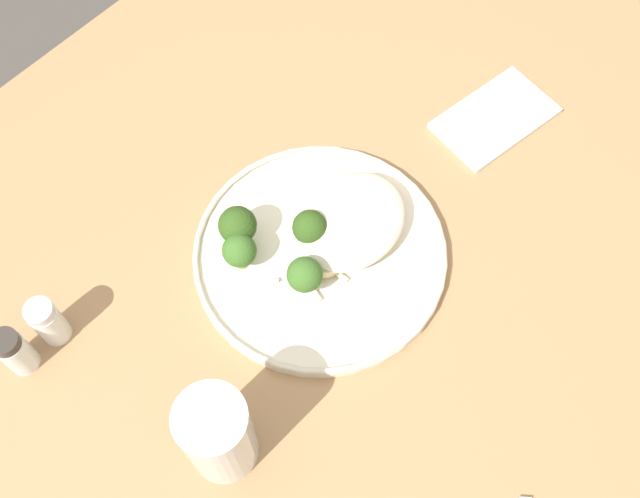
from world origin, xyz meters
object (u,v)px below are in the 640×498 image
object	(u,v)px
seared_scallop_center_golden	(317,246)
seared_scallop_tiny_bay	(325,262)
dinner_plate	(320,254)
broccoli_floret_tall_stalk	(238,226)
seared_scallop_rear_pale	(374,224)
seared_scallop_right_edge	(340,228)
pepper_shaker	(15,351)
water_glass	(219,437)
broccoli_floret_right_tilted	(239,251)
seared_scallop_left_edge	(364,195)
broccoli_floret_split_head	(305,275)
salt_shaker	(48,322)
folded_napkin	(495,118)
broccoli_floret_left_leaning	(310,228)

from	to	relation	value
seared_scallop_center_golden	seared_scallop_tiny_bay	world-z (taller)	seared_scallop_tiny_bay
dinner_plate	broccoli_floret_tall_stalk	distance (m)	0.10
seared_scallop_rear_pale	seared_scallop_right_edge	distance (m)	0.04
seared_scallop_tiny_bay	pepper_shaker	size ratio (longest dim) A/B	0.47
dinner_plate	water_glass	world-z (taller)	water_glass
seared_scallop_right_edge	pepper_shaker	bearing A→B (deg)	-24.64
broccoli_floret_tall_stalk	broccoli_floret_right_tilted	world-z (taller)	broccoli_floret_tall_stalk
seared_scallop_left_edge	broccoli_floret_right_tilted	size ratio (longest dim) A/B	0.57
seared_scallop_rear_pale	pepper_shaker	size ratio (longest dim) A/B	0.44
seared_scallop_tiny_bay	seared_scallop_left_edge	world-z (taller)	same
broccoli_floret_tall_stalk	broccoli_floret_split_head	size ratio (longest dim) A/B	1.09
seared_scallop_rear_pale	salt_shaker	bearing A→B (deg)	-29.20
broccoli_floret_right_tilted	seared_scallop_center_golden	bearing A→B (deg)	142.54
folded_napkin	broccoli_floret_split_head	bearing A→B (deg)	-3.83
dinner_plate	pepper_shaker	distance (m)	0.34
seared_scallop_left_edge	broccoli_floret_tall_stalk	distance (m)	0.15
seared_scallop_tiny_bay	broccoli_floret_split_head	world-z (taller)	broccoli_floret_split_head
water_glass	broccoli_floret_right_tilted	bearing A→B (deg)	-141.01
broccoli_floret_tall_stalk	broccoli_floret_right_tilted	xyz separation A→B (m)	(0.02, 0.02, -0.00)
dinner_plate	folded_napkin	size ratio (longest dim) A/B	1.93
seared_scallop_center_golden	water_glass	distance (m)	0.24
seared_scallop_tiny_bay	broccoli_floret_right_tilted	bearing A→B (deg)	-51.70
folded_napkin	seared_scallop_tiny_bay	bearing A→B (deg)	-4.26
broccoli_floret_tall_stalk	seared_scallop_tiny_bay	bearing A→B (deg)	111.93
water_glass	folded_napkin	xyz separation A→B (m)	(-0.52, -0.03, -0.05)
dinner_plate	seared_scallop_center_golden	xyz separation A→B (m)	(-0.00, -0.01, 0.01)
seared_scallop_left_edge	folded_napkin	xyz separation A→B (m)	(-0.21, 0.05, -0.02)
broccoli_floret_left_leaning	folded_napkin	bearing A→B (deg)	168.65
seared_scallop_right_edge	broccoli_floret_left_leaning	size ratio (longest dim) A/B	0.64
seared_scallop_left_edge	broccoli_floret_tall_stalk	bearing A→B (deg)	-27.93
broccoli_floret_right_tilted	dinner_plate	bearing A→B (deg)	139.73
pepper_shaker	seared_scallop_left_edge	bearing A→B (deg)	159.30
dinner_plate	seared_scallop_center_golden	bearing A→B (deg)	-92.01
broccoli_floret_right_tilted	pepper_shaker	xyz separation A→B (m)	(0.24, -0.10, -0.01)
seared_scallop_rear_pale	seared_scallop_tiny_bay	distance (m)	0.07
broccoli_floret_split_head	broccoli_floret_right_tilted	bearing A→B (deg)	-71.48
seared_scallop_center_golden	broccoli_floret_tall_stalk	bearing A→B (deg)	-56.77
seared_scallop_left_edge	broccoli_floret_split_head	bearing A→B (deg)	10.36
dinner_plate	broccoli_floret_split_head	distance (m)	0.06
folded_napkin	seared_scallop_center_golden	bearing A→B (deg)	-8.55
seared_scallop_center_golden	pepper_shaker	distance (m)	0.34
seared_scallop_rear_pale	broccoli_floret_left_leaning	world-z (taller)	broccoli_floret_left_leaning
broccoli_floret_left_leaning	water_glass	distance (m)	0.25
dinner_plate	seared_scallop_left_edge	size ratio (longest dim) A/B	9.79
seared_scallop_tiny_bay	salt_shaker	world-z (taller)	salt_shaker
broccoli_floret_split_head	salt_shaker	distance (m)	0.28
salt_shaker	dinner_plate	bearing A→B (deg)	149.12
broccoli_floret_right_tilted	folded_napkin	distance (m)	0.38
seared_scallop_left_edge	broccoli_floret_left_leaning	bearing A→B (deg)	-7.97
seared_scallop_right_edge	broccoli_floret_tall_stalk	world-z (taller)	broccoli_floret_tall_stalk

